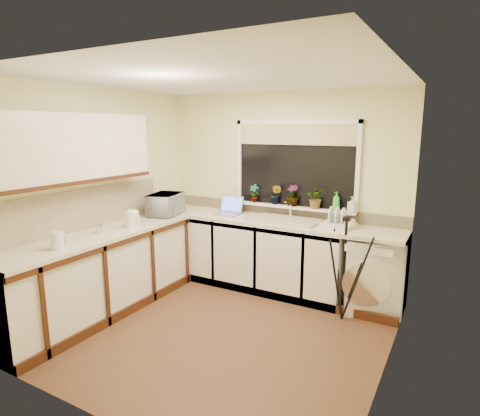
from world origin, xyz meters
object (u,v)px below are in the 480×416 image
object	(u,v)px
soap_bottle_clear	(352,204)
soap_bottle_green	(336,201)
microwave	(165,204)
plant_b	(276,195)
cup_left	(65,238)
tripod	(344,269)
washing_machine	(372,273)
plant_d	(316,198)
kettle	(132,220)
cup_back	(349,224)
glass_jug	(57,240)
dish_rack	(338,225)
plant_c	(293,195)
steel_jar	(99,229)
plant_a	(254,193)
laptop	(229,209)

from	to	relation	value
soap_bottle_clear	soap_bottle_green	bearing A→B (deg)	-177.44
soap_bottle_green	microwave	bearing A→B (deg)	-163.03
microwave	plant_b	size ratio (longest dim) A/B	2.01
plant_b	cup_left	world-z (taller)	plant_b
cup_left	tripod	bearing A→B (deg)	33.52
washing_machine	plant_d	size ratio (longest dim) A/B	3.30
plant_d	soap_bottle_green	size ratio (longest dim) A/B	1.13
kettle	plant_b	size ratio (longest dim) A/B	0.75
plant_b	cup_back	distance (m)	1.03
tripod	glass_jug	xyz separation A→B (m)	(-2.23, -1.70, 0.42)
soap_bottle_clear	cup_left	distance (m)	3.10
kettle	soap_bottle_green	xyz separation A→B (m)	(1.92, 1.34, 0.17)
glass_jug	plant_d	world-z (taller)	plant_d
dish_rack	plant_c	xyz separation A→B (m)	(-0.64, 0.20, 0.26)
washing_machine	kettle	distance (m)	2.74
plant_b	soap_bottle_green	world-z (taller)	plant_b
microwave	cup_left	distance (m)	1.50
glass_jug	steel_jar	bearing A→B (deg)	100.62
plant_a	soap_bottle_green	bearing A→B (deg)	-0.38
plant_a	cup_left	bearing A→B (deg)	-114.39
kettle	cup_left	bearing A→B (deg)	-98.99
washing_machine	laptop	size ratio (longest dim) A/B	2.52
soap_bottle_green	cup_left	size ratio (longest dim) A/B	2.00
plant_a	plant_d	distance (m)	0.83
laptop	plant_c	bearing A→B (deg)	9.31
dish_rack	tripod	size ratio (longest dim) A/B	0.31
steel_jar	plant_b	bearing A→B (deg)	52.97
washing_machine	plant_a	bearing A→B (deg)	157.02
tripod	cup_left	world-z (taller)	tripod
tripod	plant_b	distance (m)	1.36
dish_rack	plant_d	distance (m)	0.46
tripod	microwave	bearing A→B (deg)	169.81
plant_b	soap_bottle_green	size ratio (longest dim) A/B	1.12
plant_d	dish_rack	bearing A→B (deg)	-29.39
dish_rack	microwave	bearing A→B (deg)	-157.93
plant_a	plant_b	size ratio (longest dim) A/B	0.95
cup_back	cup_left	size ratio (longest dim) A/B	1.21
kettle	tripod	xyz separation A→B (m)	(2.20, 0.76, -0.43)
tripod	plant_c	xyz separation A→B (m)	(-0.83, 0.60, 0.62)
kettle	soap_bottle_green	bearing A→B (deg)	34.83
kettle	glass_jug	bearing A→B (deg)	-91.78
tripod	plant_d	distance (m)	1.01
plant_a	soap_bottle_green	world-z (taller)	plant_a
plant_c	cup_back	xyz separation A→B (m)	(0.76, -0.21, -0.23)
steel_jar	cup_left	distance (m)	0.44
plant_b	soap_bottle_green	bearing A→B (deg)	-1.41
washing_machine	glass_jug	xyz separation A→B (m)	(-2.44, -2.11, 0.57)
glass_jug	plant_c	world-z (taller)	plant_c
steel_jar	plant_b	world-z (taller)	plant_b
glass_jug	microwave	world-z (taller)	microwave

